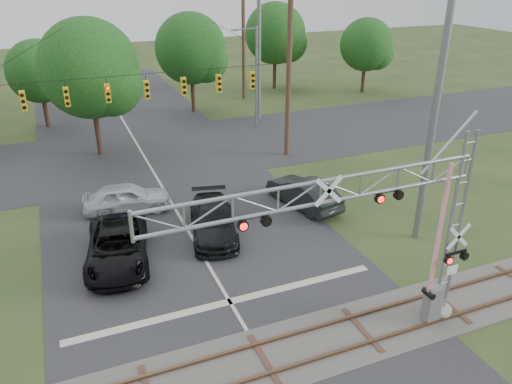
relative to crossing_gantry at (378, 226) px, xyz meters
name	(u,v)px	position (x,y,z in m)	size (l,w,h in m)	color
road_main	(198,248)	(-3.87, 8.36, -4.66)	(14.00, 90.00, 0.02)	#2A2B2D
road_cross	(143,154)	(-3.87, 22.36, -4.66)	(90.00, 12.00, 0.02)	#2A2B2D
railroad_track	(264,359)	(-3.87, 0.36, -4.64)	(90.00, 3.20, 0.17)	#4F4B44
crossing_gantry	(378,226)	(0.00, 0.00, 0.00)	(11.81, 0.96, 7.49)	#989792
traffic_signal_span	(161,85)	(-2.99, 18.36, 1.04)	(19.34, 0.36, 11.50)	slate
pickup_black	(117,247)	(-7.56, 8.63, -3.86)	(2.68, 5.82, 1.62)	black
car_dark	(213,221)	(-2.76, 9.41, -3.89)	(2.18, 5.35, 1.55)	black
sedan_silver	(127,198)	(-6.30, 13.72, -3.88)	(1.88, 4.67, 1.59)	silver
suv_dark	(304,193)	(2.94, 10.58, -3.86)	(1.72, 4.92, 1.62)	black
streetlight	(254,72)	(6.07, 25.48, -0.18)	(2.14, 0.22, 8.03)	slate
utility_poles	(190,72)	(-0.59, 20.52, 1.29)	(25.61, 29.57, 13.52)	#452C20
treeline	(106,53)	(-4.42, 33.17, 0.84)	(57.15, 22.33, 9.42)	#372319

